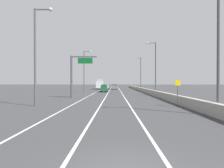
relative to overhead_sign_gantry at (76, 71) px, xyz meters
name	(u,v)px	position (x,y,z in m)	size (l,w,h in m)	color
ground_plane	(115,90)	(7.26, 35.68, -4.73)	(320.00, 320.00, 0.00)	#38383A
lane_stripe_left	(98,91)	(1.76, 26.68, -4.73)	(0.16, 130.00, 0.00)	silver
lane_stripe_center	(109,91)	(5.26, 26.68, -4.73)	(0.16, 130.00, 0.00)	silver
lane_stripe_right	(120,91)	(8.76, 26.68, -4.73)	(0.16, 130.00, 0.00)	silver
jersey_barrier_right	(149,92)	(15.07, 11.68, -4.18)	(0.60, 120.00, 1.10)	#9E998E
overhead_sign_gantry	(76,71)	(0.00, 0.00, 0.00)	(4.68, 0.36, 7.50)	#47474C
speed_advisory_sign	(178,91)	(14.17, -12.10, -2.96)	(0.60, 0.11, 3.00)	#4C4C51
lamp_post_right_near	(216,38)	(15.33, -18.09, 1.72)	(2.14, 0.44, 11.37)	#4C4C51
lamp_post_right_second	(155,65)	(15.49, 7.18, 1.72)	(2.14, 0.44, 11.37)	#4C4C51
lamp_post_right_third	(140,72)	(15.71, 32.45, 1.72)	(2.14, 0.44, 11.37)	#4C4C51
lamp_post_left_near	(37,50)	(-2.00, -12.09, 1.72)	(2.14, 0.44, 11.37)	#4C4C51
lamp_post_left_mid	(85,69)	(-1.18, 18.24, 1.72)	(2.14, 0.44, 11.37)	#4C4C51
car_green_0	(104,88)	(3.96, 20.62, -3.69)	(1.93, 4.80, 2.08)	#196033
car_white_1	(105,88)	(3.74, 27.02, -3.75)	(1.94, 4.13, 1.96)	white
car_silver_2	(107,87)	(3.71, 44.83, -3.79)	(1.91, 4.17, 1.89)	#B7B7BC
car_gray_3	(114,87)	(6.83, 38.00, -3.70)	(1.89, 4.21, 2.06)	slate
car_yellow_4	(114,86)	(6.70, 46.74, -3.73)	(1.90, 4.52, 2.00)	gold
car_red_5	(103,86)	(1.01, 64.27, -3.74)	(1.87, 4.65, 1.99)	red
box_truck	(100,84)	(1.05, 42.19, -2.83)	(2.59, 8.42, 4.17)	silver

